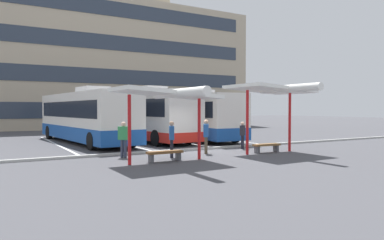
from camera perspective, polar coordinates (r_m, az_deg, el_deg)
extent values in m
plane|color=#47474C|center=(19.03, 0.98, -5.06)|extent=(160.00, 160.00, 0.00)
cube|color=tan|center=(48.03, -18.33, 8.18)|extent=(44.92, 12.36, 15.41)
cube|color=#2D3847|center=(41.66, -16.53, 1.49)|extent=(41.33, 0.08, 1.70)
cube|color=#2D3847|center=(41.82, -16.57, 6.77)|extent=(41.33, 0.08, 1.70)
cube|color=#2D3847|center=(42.34, -16.62, 11.98)|extent=(41.33, 0.08, 1.70)
cube|color=#2D3847|center=(43.19, -16.66, 17.01)|extent=(41.33, 0.08, 1.70)
cube|color=tan|center=(53.23, -5.92, 17.61)|extent=(3.20, 3.20, 2.80)
cube|color=silver|center=(25.16, -16.50, 0.59)|extent=(3.67, 12.60, 3.01)
cube|color=#194C9E|center=(25.21, -16.48, -1.85)|extent=(3.71, 12.65, 0.86)
cube|color=black|center=(25.16, -16.51, 1.62)|extent=(3.61, 11.62, 1.01)
cube|color=black|center=(31.08, -20.15, 1.43)|extent=(2.26, 0.28, 1.81)
cube|color=silver|center=(23.72, -15.33, 4.61)|extent=(1.73, 2.33, 0.36)
cylinder|color=black|center=(29.32, -21.56, -1.81)|extent=(0.39, 1.02, 1.00)
cylinder|color=black|center=(29.96, -17.15, -1.69)|extent=(0.39, 1.02, 1.00)
cylinder|color=black|center=(20.49, -15.48, -3.23)|extent=(0.39, 1.02, 1.00)
cylinder|color=black|center=(21.40, -9.49, -2.98)|extent=(0.39, 1.02, 1.00)
cube|color=silver|center=(26.36, -8.23, 0.86)|extent=(3.76, 12.24, 3.16)
cube|color=red|center=(26.41, -8.22, -1.93)|extent=(3.81, 12.28, 0.59)
cube|color=black|center=(26.35, -8.23, 1.89)|extent=(3.70, 11.28, 1.10)
cube|color=black|center=(31.78, -13.25, 1.66)|extent=(2.25, 0.31, 1.89)
cube|color=silver|center=(25.07, -6.65, 4.84)|extent=(1.75, 2.34, 0.36)
cylinder|color=black|center=(29.93, -14.15, -1.67)|extent=(0.40, 1.03, 1.00)
cylinder|color=black|center=(30.88, -10.08, -1.54)|extent=(0.40, 1.03, 1.00)
cylinder|color=black|center=(21.98, -5.60, -2.84)|extent=(0.40, 1.03, 1.00)
cylinder|color=black|center=(23.26, -0.56, -2.58)|extent=(0.40, 1.03, 1.00)
cube|color=silver|center=(27.61, -0.57, 0.74)|extent=(2.92, 12.32, 2.99)
cube|color=#194C9E|center=(27.65, -0.57, -1.53)|extent=(2.96, 12.36, 0.80)
cube|color=black|center=(27.61, -0.57, 1.64)|extent=(2.92, 11.34, 1.02)
cube|color=black|center=(33.13, -5.45, 1.52)|extent=(2.21, 0.15, 1.79)
cube|color=silver|center=(26.29, 0.97, 4.33)|extent=(1.58, 2.25, 0.36)
cylinder|color=black|center=(31.29, -6.28, -1.48)|extent=(0.33, 1.01, 1.00)
cylinder|color=black|center=(32.22, -2.47, -1.38)|extent=(0.33, 1.01, 1.00)
cylinder|color=black|center=(23.16, 2.07, -2.60)|extent=(0.33, 1.01, 1.00)
cylinder|color=black|center=(24.40, 6.77, -2.39)|extent=(0.33, 1.01, 1.00)
cube|color=white|center=(24.39, -20.45, -3.66)|extent=(0.16, 14.00, 0.01)
cube|color=white|center=(25.30, -11.90, -3.39)|extent=(0.16, 14.00, 0.01)
cube|color=white|center=(26.73, -4.11, -3.09)|extent=(0.16, 14.00, 0.01)
cube|color=white|center=(28.59, 2.78, -2.77)|extent=(0.16, 14.00, 0.01)
cylinder|color=red|center=(14.78, -9.81, -1.53)|extent=(0.14, 0.14, 2.83)
cylinder|color=red|center=(16.21, 1.14, -1.22)|extent=(0.14, 0.14, 2.83)
cube|color=white|center=(15.42, -4.10, 4.19)|extent=(4.28, 2.55, 0.46)
cylinder|color=white|center=(14.41, -2.13, 4.25)|extent=(0.36, 4.28, 0.36)
cube|color=brown|center=(15.63, -4.29, -5.07)|extent=(1.60, 0.43, 0.10)
cube|color=#4C4C51|center=(15.39, -6.47, -6.04)|extent=(0.12, 0.34, 0.35)
cube|color=#4C4C51|center=(15.96, -2.19, -5.75)|extent=(0.12, 0.34, 0.35)
cylinder|color=red|center=(18.05, 8.70, -0.37)|extent=(0.14, 0.14, 3.19)
cylinder|color=red|center=(19.97, 15.12, -0.21)|extent=(0.14, 0.14, 3.19)
cube|color=white|center=(18.99, 12.10, 4.77)|extent=(3.86, 2.96, 0.40)
cylinder|color=white|center=(18.03, 14.95, 4.82)|extent=(0.36, 3.86, 0.36)
cube|color=brown|center=(19.20, 11.66, -3.83)|extent=(1.54, 0.52, 0.10)
cube|color=#4C4C51|center=(18.86, 10.20, -4.61)|extent=(0.14, 0.34, 0.35)
cube|color=#4C4C51|center=(19.60, 13.06, -4.39)|extent=(0.14, 0.34, 0.35)
cube|color=#ADADA8|center=(19.69, -0.20, -4.65)|extent=(44.00, 0.24, 0.12)
cylinder|color=black|center=(16.77, -3.20, -4.55)|extent=(0.14, 0.14, 0.83)
cylinder|color=black|center=(16.94, -3.23, -4.49)|extent=(0.14, 0.14, 0.83)
cube|color=#2659A5|center=(16.79, -3.22, -2.04)|extent=(0.40, 0.53, 0.63)
sphere|color=tan|center=(16.77, -3.22, -0.59)|extent=(0.23, 0.23, 0.23)
cylinder|color=brown|center=(18.40, 2.24, -3.96)|extent=(0.14, 0.14, 0.85)
cylinder|color=brown|center=(18.23, 2.19, -4.02)|extent=(0.14, 0.14, 0.85)
cube|color=#2659A5|center=(18.25, 2.22, -1.67)|extent=(0.48, 0.53, 0.64)
sphere|color=tan|center=(18.23, 2.22, -0.30)|extent=(0.23, 0.23, 0.23)
cylinder|color=#33384C|center=(17.13, -10.46, -4.46)|extent=(0.14, 0.14, 0.82)
cylinder|color=#33384C|center=(17.21, -10.96, -4.44)|extent=(0.14, 0.14, 0.82)
cube|color=#338C4C|center=(17.11, -10.73, -2.05)|extent=(0.49, 0.50, 0.62)
sphere|color=beige|center=(17.09, -10.73, -0.64)|extent=(0.22, 0.22, 0.22)
cylinder|color=black|center=(20.64, 7.90, -3.48)|extent=(0.14, 0.14, 0.76)
cylinder|color=black|center=(20.79, 7.99, -3.45)|extent=(0.14, 0.14, 0.76)
cube|color=#26262D|center=(20.66, 7.95, -1.63)|extent=(0.48, 0.45, 0.57)
sphere|color=beige|center=(20.64, 7.96, -0.56)|extent=(0.21, 0.21, 0.21)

